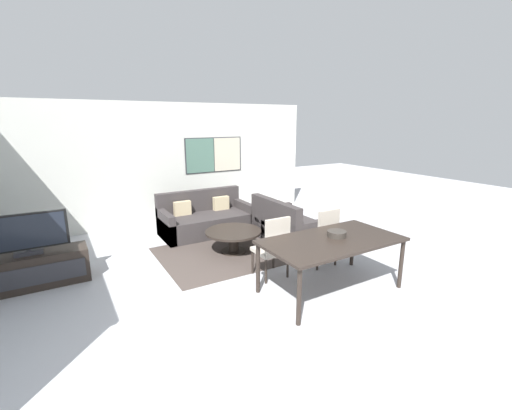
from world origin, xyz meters
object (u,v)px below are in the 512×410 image
(dining_chair_centre, at_px, (323,235))
(fruit_bowl, at_px, (337,233))
(dining_chair_left, at_px, (273,245))
(dining_table, at_px, (332,243))
(tv_console, at_px, (32,270))
(sofa_main, at_px, (205,220))
(sofa_side, at_px, (288,228))
(coffee_table, at_px, (233,236))
(television, at_px, (26,234))

(dining_chair_centre, relative_size, fruit_bowl, 3.63)
(dining_chair_left, bearing_deg, dining_table, -56.85)
(tv_console, bearing_deg, dining_chair_left, -26.01)
(sofa_main, bearing_deg, sofa_side, -50.12)
(coffee_table, relative_size, dining_chair_left, 1.04)
(coffee_table, relative_size, dining_table, 0.52)
(television, xyz_separation_m, dining_chair_left, (3.20, -1.56, -0.28))
(sofa_main, xyz_separation_m, coffee_table, (0.00, -1.36, 0.03))
(fruit_bowl, bearing_deg, sofa_main, 101.15)
(sofa_main, xyz_separation_m, dining_chair_centre, (1.02, -2.67, 0.25))
(television, height_order, sofa_main, television)
(sofa_side, distance_m, dining_chair_left, 1.69)
(television, height_order, fruit_bowl, television)
(tv_console, bearing_deg, coffee_table, -5.25)
(coffee_table, height_order, dining_chair_left, dining_chair_left)
(dining_table, relative_size, fruit_bowl, 7.23)
(dining_chair_centre, bearing_deg, fruit_bowl, -118.16)
(sofa_side, height_order, fruit_bowl, sofa_side)
(coffee_table, relative_size, dining_chair_centre, 1.04)
(tv_console, distance_m, sofa_side, 4.37)
(tv_console, relative_size, coffee_table, 1.46)
(dining_chair_left, bearing_deg, fruit_bowl, -48.49)
(coffee_table, distance_m, fruit_bowl, 2.14)
(television, xyz_separation_m, fruit_bowl, (3.82, -2.26, 0.01))
(sofa_main, distance_m, coffee_table, 1.36)
(television, xyz_separation_m, coffee_table, (3.17, -0.29, -0.50))
(dining_chair_left, bearing_deg, dining_chair_centre, -1.79)
(dining_table, height_order, dining_chair_left, dining_chair_left)
(television, distance_m, dining_chair_centre, 4.48)
(tv_console, distance_m, fruit_bowl, 4.48)
(television, distance_m, dining_chair_left, 3.58)
(sofa_main, bearing_deg, tv_console, -161.29)
(tv_console, distance_m, dining_chair_centre, 4.48)
(sofa_main, relative_size, dining_chair_centre, 1.94)
(coffee_table, height_order, fruit_bowl, fruit_bowl)
(sofa_main, height_order, sofa_side, same)
(television, bearing_deg, fruit_bowl, -30.64)
(coffee_table, bearing_deg, dining_chair_centre, -52.06)
(dining_table, relative_size, dining_chair_left, 1.99)
(coffee_table, bearing_deg, dining_table, -75.38)
(tv_console, xyz_separation_m, dining_table, (3.69, -2.31, 0.46))
(sofa_main, bearing_deg, dining_chair_left, -89.17)
(dining_table, height_order, fruit_bowl, fruit_bowl)
(dining_table, distance_m, dining_chair_centre, 0.89)
(dining_table, bearing_deg, television, 147.94)
(television, bearing_deg, dining_chair_left, -26.02)
(coffee_table, bearing_deg, tv_console, 174.75)
(coffee_table, bearing_deg, sofa_main, 90.00)
(sofa_side, height_order, coffee_table, sofa_side)
(sofa_main, relative_size, coffee_table, 1.86)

